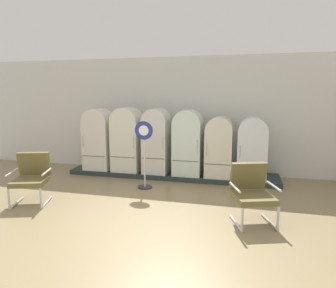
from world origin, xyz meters
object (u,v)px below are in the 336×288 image
object	(u,v)px
refrigerator_2	(157,139)
sign_stand	(144,158)
armchair_right	(252,191)
refrigerator_5	(252,146)
refrigerator_1	(127,137)
refrigerator_3	(188,140)
armchair_left	(32,176)
refrigerator_0	(99,137)
refrigerator_4	(219,145)

from	to	relation	value
refrigerator_2	sign_stand	world-z (taller)	refrigerator_2
refrigerator_2	armchair_right	world-z (taller)	refrigerator_2
refrigerator_5	refrigerator_2	bearing A→B (deg)	179.93
refrigerator_1	refrigerator_5	xyz separation A→B (m)	(3.08, 0.00, -0.11)
refrigerator_3	armchair_left	bearing A→B (deg)	-137.64
sign_stand	refrigerator_1	bearing A→B (deg)	128.95
armchair_left	refrigerator_0	bearing A→B (deg)	84.29
armchair_right	sign_stand	xyz separation A→B (m)	(-2.25, 1.26, 0.16)
refrigerator_4	refrigerator_5	size ratio (longest dim) A/B	1.00
refrigerator_3	armchair_left	size ratio (longest dim) A/B	1.66
refrigerator_4	sign_stand	world-z (taller)	refrigerator_4
refrigerator_3	refrigerator_4	bearing A→B (deg)	-0.39
armchair_right	refrigerator_2	bearing A→B (deg)	135.18
refrigerator_0	refrigerator_5	size ratio (longest dim) A/B	1.10
armchair_right	sign_stand	size ratio (longest dim) A/B	0.64
armchair_right	sign_stand	distance (m)	2.58
armchair_right	refrigerator_4	bearing A→B (deg)	107.55
refrigerator_5	armchair_right	size ratio (longest dim) A/B	1.50
refrigerator_1	sign_stand	size ratio (longest dim) A/B	1.09
refrigerator_4	armchair_left	bearing A→B (deg)	-144.78
armchair_left	armchair_right	size ratio (longest dim) A/B	1.00
refrigerator_2	refrigerator_4	bearing A→B (deg)	0.59
refrigerator_0	armchair_right	world-z (taller)	refrigerator_0
sign_stand	refrigerator_2	bearing A→B (deg)	90.44
refrigerator_0	refrigerator_4	size ratio (longest dim) A/B	1.10
refrigerator_3	refrigerator_4	world-z (taller)	refrigerator_3
refrigerator_2	refrigerator_5	xyz separation A→B (m)	(2.30, -0.00, -0.10)
refrigerator_5	armchair_left	distance (m)	4.73
refrigerator_2	armchair_right	bearing A→B (deg)	-44.82
refrigerator_0	refrigerator_3	world-z (taller)	same
refrigerator_1	armchair_right	world-z (taller)	refrigerator_1
refrigerator_2	refrigerator_3	distance (m)	0.79
refrigerator_0	refrigerator_2	bearing A→B (deg)	0.44
refrigerator_4	refrigerator_5	distance (m)	0.76
armchair_left	armchair_right	bearing A→B (deg)	1.44
refrigerator_0	armchair_left	distance (m)	2.38
refrigerator_2	armchair_left	size ratio (longest dim) A/B	1.69
refrigerator_0	sign_stand	world-z (taller)	refrigerator_0
refrigerator_1	armchair_right	bearing A→B (deg)	-36.40
refrigerator_2	armchair_left	world-z (taller)	refrigerator_2
refrigerator_4	armchair_right	distance (m)	2.39
refrigerator_2	refrigerator_3	size ratio (longest dim) A/B	1.02
refrigerator_0	refrigerator_3	size ratio (longest dim) A/B	1.00
refrigerator_5	armchair_right	bearing A→B (deg)	-91.12
refrigerator_4	sign_stand	size ratio (longest dim) A/B	0.96
refrigerator_1	sign_stand	bearing A→B (deg)	-51.05
refrigerator_5	refrigerator_1	bearing A→B (deg)	-179.95
armchair_left	refrigerator_5	bearing A→B (deg)	29.73
armchair_left	sign_stand	size ratio (longest dim) A/B	0.64
refrigerator_5	sign_stand	world-z (taller)	refrigerator_5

